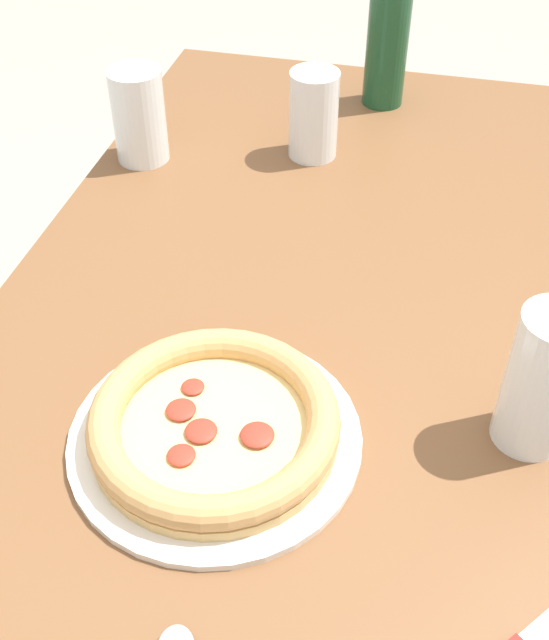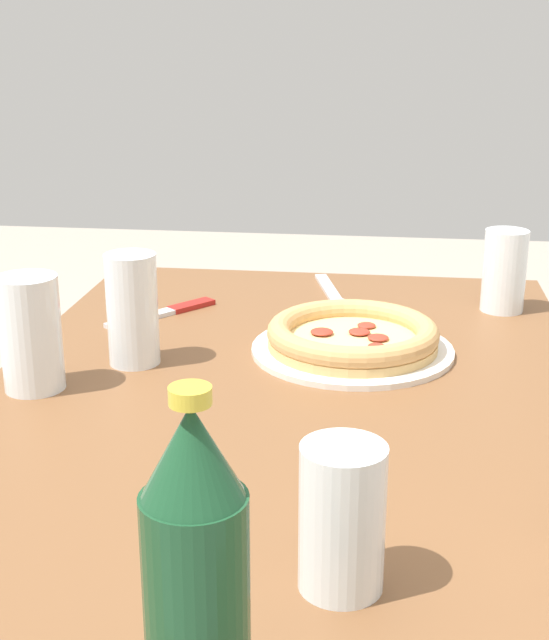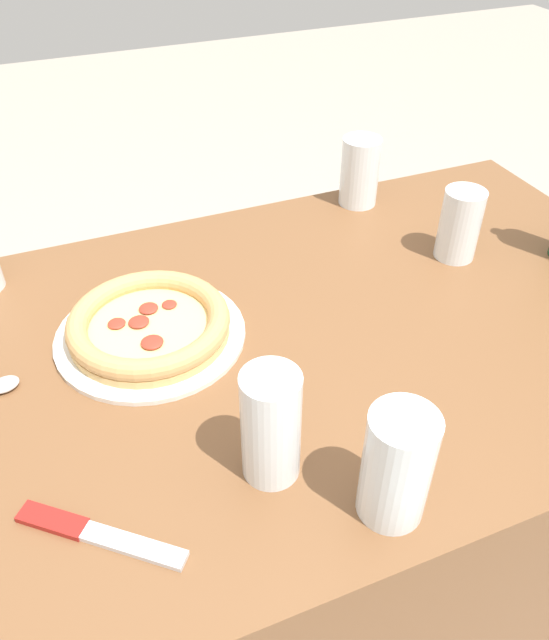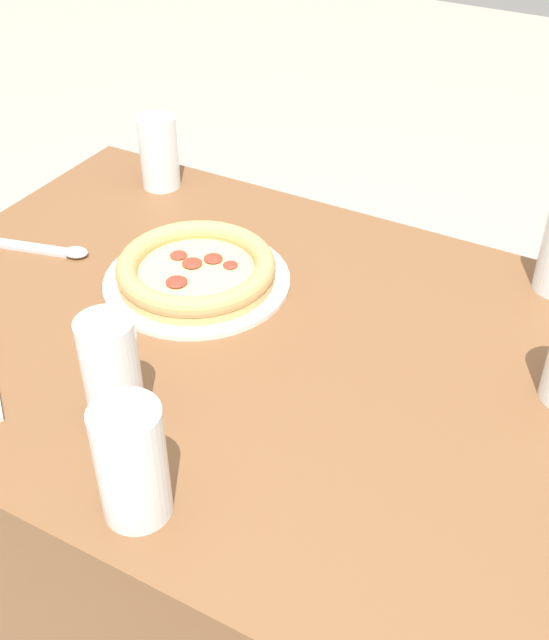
% 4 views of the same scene
% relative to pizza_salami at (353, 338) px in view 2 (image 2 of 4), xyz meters
% --- Properties ---
extents(pizza_salami, '(0.28, 0.28, 0.05)m').
position_rel_pizza_salami_xyz_m(pizza_salami, '(0.00, 0.00, 0.00)').
color(pizza_salami, silver).
rests_on(pizza_salami, table).
extents(glass_water, '(0.07, 0.07, 0.15)m').
position_rel_pizza_salami_xyz_m(glass_water, '(0.08, -0.29, 0.05)').
color(glass_water, white).
rests_on(glass_water, table).
extents(glass_mango_juice, '(0.07, 0.07, 0.12)m').
position_rel_pizza_salami_xyz_m(glass_mango_juice, '(0.54, 0.02, 0.03)').
color(glass_mango_juice, white).
rests_on(glass_mango_juice, table).
extents(glass_cola, '(0.07, 0.07, 0.14)m').
position_rel_pizza_salami_xyz_m(glass_cola, '(0.18, -0.38, 0.04)').
color(glass_cola, white).
rests_on(glass_cola, table).
extents(glass_orange_juice, '(0.07, 0.07, 0.13)m').
position_rel_pizza_salami_xyz_m(glass_orange_juice, '(-0.22, 0.23, 0.04)').
color(glass_orange_juice, white).
rests_on(glass_orange_juice, table).
extents(beer_bottle, '(0.06, 0.06, 0.24)m').
position_rel_pizza_salami_xyz_m(beer_bottle, '(0.72, -0.06, 0.09)').
color(beer_bottle, '#194728').
rests_on(beer_bottle, table).
extents(knife, '(0.17, 0.14, 0.01)m').
position_rel_pizza_salami_xyz_m(knife, '(-0.13, -0.30, -0.02)').
color(knife, maroon).
rests_on(knife, table).
extents(spoon, '(0.20, 0.07, 0.01)m').
position_rel_pizza_salami_xyz_m(spoon, '(-0.26, -0.04, -0.02)').
color(spoon, silver).
rests_on(spoon, table).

